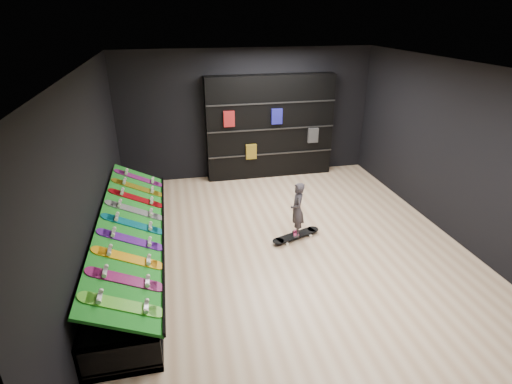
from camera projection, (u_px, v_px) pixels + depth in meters
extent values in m
cube|color=beige|center=(287.00, 246.00, 6.93)|extent=(6.00, 7.00, 0.01)
cube|color=white|center=(293.00, 67.00, 5.69)|extent=(6.00, 7.00, 0.01)
cube|color=black|center=(247.00, 115.00, 9.42)|extent=(6.00, 0.02, 3.00)
cube|color=black|center=(415.00, 316.00, 3.20)|extent=(6.00, 0.02, 3.00)
cube|color=black|center=(89.00, 181.00, 5.73)|extent=(0.02, 7.00, 3.00)
cube|color=black|center=(456.00, 153.00, 6.89)|extent=(0.02, 7.00, 3.00)
cube|color=#116C15|center=(132.00, 226.00, 6.15)|extent=(0.92, 4.50, 0.46)
cube|color=black|center=(270.00, 127.00, 9.48)|extent=(3.03, 0.35, 2.43)
imported|color=black|center=(297.00, 220.00, 7.00)|extent=(0.20, 0.25, 0.60)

